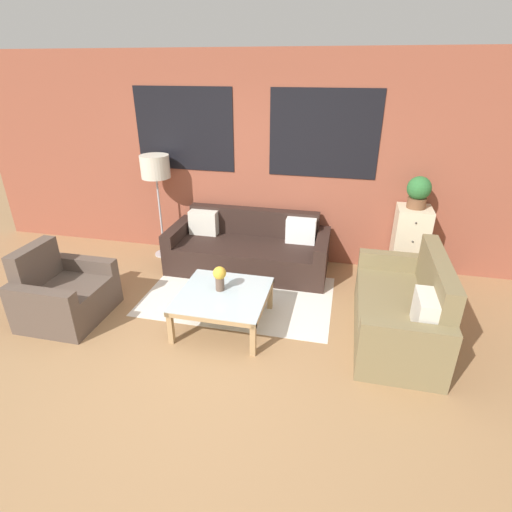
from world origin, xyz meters
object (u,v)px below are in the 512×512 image
object	(u,v)px
couch_dark	(249,250)
potted_plant	(419,191)
settee_vintage	(402,311)
drawer_cabinet	(409,244)
flower_vase	(220,277)
armchair_corner	(64,295)
coffee_table	(223,298)
floor_lamp	(155,170)

from	to	relation	value
couch_dark	potted_plant	size ratio (longest dim) A/B	5.48
settee_vintage	drawer_cabinet	distance (m)	1.40
settee_vintage	flower_vase	bearing A→B (deg)	-175.82
armchair_corner	coffee_table	distance (m)	1.81
potted_plant	armchair_corner	bearing A→B (deg)	-154.69
drawer_cabinet	potted_plant	bearing A→B (deg)	90.00
couch_dark	potted_plant	world-z (taller)	potted_plant
coffee_table	floor_lamp	xyz separation A→B (m)	(-1.42, 1.54, 0.94)
settee_vintage	couch_dark	bearing A→B (deg)	148.53
settee_vintage	flower_vase	size ratio (longest dim) A/B	5.79
floor_lamp	potted_plant	distance (m)	3.47
coffee_table	drawer_cabinet	size ratio (longest dim) A/B	0.95
couch_dark	drawer_cabinet	bearing A→B (deg)	5.41
couch_dark	floor_lamp	distance (m)	1.70
armchair_corner	flower_vase	bearing A→B (deg)	9.84
drawer_cabinet	potted_plant	xyz separation A→B (m)	(0.00, 0.00, 0.71)
drawer_cabinet	potted_plant	world-z (taller)	potted_plant
floor_lamp	flower_vase	xyz separation A→B (m)	(1.37, -1.47, -0.72)
armchair_corner	flower_vase	world-z (taller)	armchair_corner
floor_lamp	potted_plant	world-z (taller)	floor_lamp
settee_vintage	potted_plant	bearing A→B (deg)	82.25
couch_dark	flower_vase	xyz separation A→B (m)	(0.01, -1.31, 0.28)
settee_vintage	armchair_corner	distance (m)	3.68
floor_lamp	flower_vase	size ratio (longest dim) A/B	5.39
couch_dark	potted_plant	xyz separation A→B (m)	(2.11, 0.20, 0.92)
drawer_cabinet	flower_vase	bearing A→B (deg)	-144.19
coffee_table	drawer_cabinet	world-z (taller)	drawer_cabinet
armchair_corner	floor_lamp	xyz separation A→B (m)	(0.37, 1.78, 1.01)
flower_vase	potted_plant	bearing A→B (deg)	35.81
floor_lamp	drawer_cabinet	bearing A→B (deg)	0.64
drawer_cabinet	potted_plant	size ratio (longest dim) A/B	2.49
settee_vintage	drawer_cabinet	bearing A→B (deg)	82.25
drawer_cabinet	floor_lamp	bearing A→B (deg)	-179.36
armchair_corner	floor_lamp	world-z (taller)	floor_lamp
potted_plant	flower_vase	size ratio (longest dim) A/B	1.43
coffee_table	potted_plant	bearing A→B (deg)	37.61
armchair_corner	potted_plant	distance (m)	4.34
couch_dark	armchair_corner	xyz separation A→B (m)	(-1.73, -1.62, 0.00)
armchair_corner	drawer_cabinet	world-z (taller)	drawer_cabinet
floor_lamp	drawer_cabinet	world-z (taller)	floor_lamp
potted_plant	couch_dark	bearing A→B (deg)	-174.59
floor_lamp	potted_plant	bearing A→B (deg)	0.65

